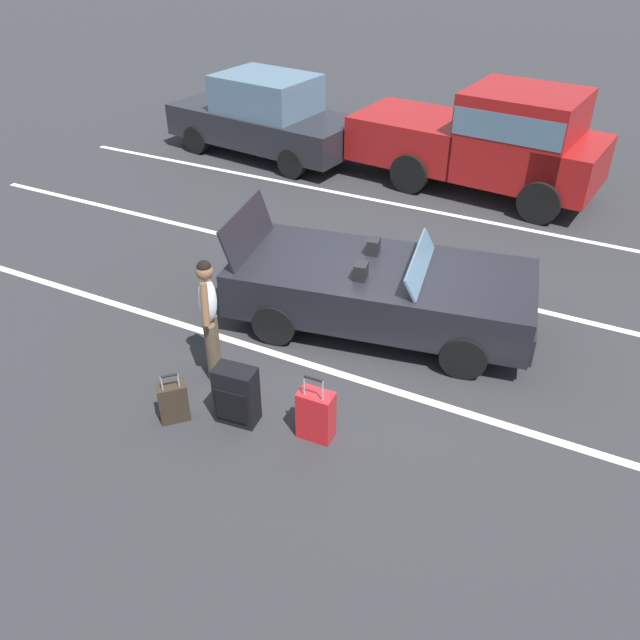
{
  "coord_description": "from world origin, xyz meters",
  "views": [
    {
      "loc": [
        2.72,
        -7.25,
        5.22
      ],
      "look_at": [
        -0.3,
        -1.27,
        0.75
      ],
      "focal_mm": 36.3,
      "sensor_mm": 36.0,
      "label": 1
    }
  ],
  "objects_px": {
    "traveler_person": "(209,313)",
    "parked_sedan_near": "(265,117)",
    "suitcase_small_carryon": "(173,402)",
    "suitcase_medium_bright": "(316,415)",
    "convertible_car": "(394,292)",
    "suitcase_large_black": "(236,395)",
    "parked_pickup_truck_far": "(495,139)"
  },
  "relations": [
    {
      "from": "suitcase_small_carryon",
      "to": "convertible_car",
      "type": "bearing_deg",
      "value": -73.44
    },
    {
      "from": "convertible_car",
      "to": "suitcase_small_carryon",
      "type": "relative_size",
      "value": 6.28
    },
    {
      "from": "suitcase_large_black",
      "to": "parked_sedan_near",
      "type": "xyz_separation_m",
      "value": [
        -4.39,
        8.04,
        0.52
      ]
    },
    {
      "from": "suitcase_small_carryon",
      "to": "parked_sedan_near",
      "type": "bearing_deg",
      "value": -21.23
    },
    {
      "from": "parked_sedan_near",
      "to": "parked_pickup_truck_far",
      "type": "height_order",
      "value": "parked_pickup_truck_far"
    },
    {
      "from": "parked_pickup_truck_far",
      "to": "parked_sedan_near",
      "type": "bearing_deg",
      "value": -171.99
    },
    {
      "from": "parked_pickup_truck_far",
      "to": "suitcase_small_carryon",
      "type": "bearing_deg",
      "value": -93.69
    },
    {
      "from": "suitcase_large_black",
      "to": "parked_sedan_near",
      "type": "height_order",
      "value": "parked_sedan_near"
    },
    {
      "from": "suitcase_large_black",
      "to": "suitcase_medium_bright",
      "type": "height_order",
      "value": "suitcase_medium_bright"
    },
    {
      "from": "suitcase_small_carryon",
      "to": "traveler_person",
      "type": "height_order",
      "value": "traveler_person"
    },
    {
      "from": "suitcase_medium_bright",
      "to": "traveler_person",
      "type": "distance_m",
      "value": 1.84
    },
    {
      "from": "convertible_car",
      "to": "traveler_person",
      "type": "height_order",
      "value": "traveler_person"
    },
    {
      "from": "suitcase_small_carryon",
      "to": "parked_pickup_truck_far",
      "type": "bearing_deg",
      "value": -55.28
    },
    {
      "from": "convertible_car",
      "to": "parked_sedan_near",
      "type": "xyz_separation_m",
      "value": [
        -5.29,
        5.42,
        0.3
      ]
    },
    {
      "from": "suitcase_medium_bright",
      "to": "suitcase_small_carryon",
      "type": "distance_m",
      "value": 1.69
    },
    {
      "from": "suitcase_medium_bright",
      "to": "parked_sedan_near",
      "type": "distance_m",
      "value": 9.52
    },
    {
      "from": "traveler_person",
      "to": "parked_sedan_near",
      "type": "xyz_separation_m",
      "value": [
        -3.65,
        7.44,
        -0.04
      ]
    },
    {
      "from": "suitcase_large_black",
      "to": "parked_sedan_near",
      "type": "distance_m",
      "value": 9.18
    },
    {
      "from": "suitcase_large_black",
      "to": "suitcase_small_carryon",
      "type": "distance_m",
      "value": 0.76
    },
    {
      "from": "traveler_person",
      "to": "parked_pickup_truck_far",
      "type": "height_order",
      "value": "parked_pickup_truck_far"
    },
    {
      "from": "suitcase_medium_bright",
      "to": "parked_sedan_near",
      "type": "xyz_separation_m",
      "value": [
        -5.33,
        7.87,
        0.58
      ]
    },
    {
      "from": "suitcase_large_black",
      "to": "convertible_car",
      "type": "bearing_deg",
      "value": 154.81
    },
    {
      "from": "parked_sedan_near",
      "to": "suitcase_small_carryon",
      "type": "bearing_deg",
      "value": 121.63
    },
    {
      "from": "parked_sedan_near",
      "to": "parked_pickup_truck_far",
      "type": "xyz_separation_m",
      "value": [
        5.23,
        0.14,
        0.22
      ]
    },
    {
      "from": "convertible_car",
      "to": "suitcase_large_black",
      "type": "distance_m",
      "value": 2.79
    },
    {
      "from": "traveler_person",
      "to": "parked_sedan_near",
      "type": "relative_size",
      "value": 0.35
    },
    {
      "from": "suitcase_small_carryon",
      "to": "parked_sedan_near",
      "type": "height_order",
      "value": "parked_sedan_near"
    },
    {
      "from": "suitcase_medium_bright",
      "to": "parked_sedan_near",
      "type": "height_order",
      "value": "parked_sedan_near"
    },
    {
      "from": "suitcase_large_black",
      "to": "parked_pickup_truck_far",
      "type": "height_order",
      "value": "parked_pickup_truck_far"
    },
    {
      "from": "parked_sedan_near",
      "to": "traveler_person",
      "type": "bearing_deg",
      "value": 123.83
    },
    {
      "from": "parked_sedan_near",
      "to": "parked_pickup_truck_far",
      "type": "distance_m",
      "value": 5.24
    },
    {
      "from": "suitcase_medium_bright",
      "to": "suitcase_small_carryon",
      "type": "bearing_deg",
      "value": 104.85
    }
  ]
}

